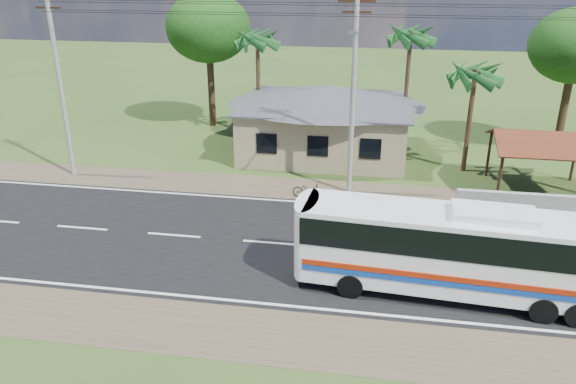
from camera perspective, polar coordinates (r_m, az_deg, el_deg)
name	(u,v)px	position (r m, az deg, el deg)	size (l,w,h in m)	color
ground	(271,243)	(24.96, -1.75, -5.22)	(120.00, 120.00, 0.00)	#2B491A
road	(271,243)	(24.96, -1.75, -5.20)	(120.00, 16.00, 0.03)	black
house	(326,113)	(35.95, 3.84, 8.05)	(12.40, 10.00, 5.00)	tan
waiting_shed	(543,142)	(32.58, 24.51, 4.65)	(5.20, 4.48, 3.35)	#392415
concrete_barrier	(529,202)	(30.41, 23.25, -0.94)	(7.00, 0.30, 0.90)	#9E9E99
utility_poles	(347,86)	(28.78, 5.99, 10.70)	(32.80, 2.22, 11.00)	#9E9E99
palm_near	(475,74)	(33.56, 18.49, 11.28)	(2.80, 2.80, 6.70)	#47301E
palm_mid	(411,36)	(37.44, 12.36, 15.22)	(2.80, 2.80, 8.20)	#47301E
palm_far	(257,39)	(38.88, -3.13, 15.23)	(2.80, 2.80, 7.70)	#47301E
tree_behind_house	(208,28)	(41.78, -8.11, 16.16)	(6.00, 6.00, 9.61)	#47301E
tree_behind_shed	(576,46)	(39.69, 27.20, 13.02)	(5.60, 5.60, 9.02)	#47301E
coach_bus	(461,246)	(21.32, 17.18, -5.27)	(11.64, 3.24, 3.57)	white
motorcycle	(308,190)	(29.37, 2.09, 0.19)	(0.61, 1.74, 0.91)	black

